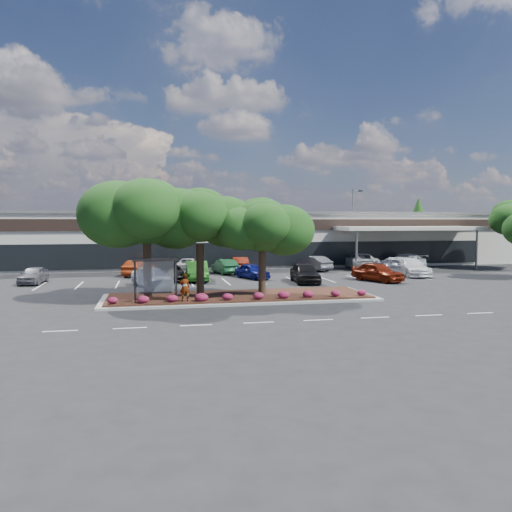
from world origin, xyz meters
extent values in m
plane|color=black|center=(0.00, 0.00, 0.00)|extent=(160.00, 160.00, 0.00)
cube|color=beige|center=(0.00, 34.00, 3.00)|extent=(80.00, 20.00, 6.00)
cube|color=#555557|center=(0.00, 34.00, 6.10)|extent=(80.40, 20.40, 0.30)
cube|color=black|center=(0.00, 23.95, 4.80)|extent=(80.00, 0.25, 1.20)
cube|color=black|center=(0.00, 23.95, 1.60)|extent=(60.00, 0.18, 2.60)
cube|color=#AA1F0C|center=(-6.00, 23.88, 4.80)|extent=(6.00, 0.12, 1.00)
cube|color=beige|center=(20.00, 21.50, 4.40)|extent=(16.00, 5.00, 0.40)
cylinder|color=slate|center=(13.00, 19.50, 2.10)|extent=(0.24, 0.24, 4.20)
cylinder|color=slate|center=(27.00, 19.50, 2.10)|extent=(0.24, 0.24, 4.20)
cube|color=#959591|center=(-2.00, 4.00, 0.07)|extent=(18.00, 6.00, 0.15)
cube|color=#442217|center=(-2.00, 4.00, 0.20)|extent=(17.20, 5.20, 0.12)
cube|color=silver|center=(-12.00, -4.00, 0.01)|extent=(1.60, 0.12, 0.01)
cube|color=silver|center=(-8.80, -4.00, 0.01)|extent=(1.60, 0.12, 0.01)
cube|color=silver|center=(-5.60, -4.00, 0.01)|extent=(1.60, 0.12, 0.01)
cube|color=silver|center=(-2.40, -4.00, 0.01)|extent=(1.60, 0.12, 0.01)
cube|color=silver|center=(0.80, -4.00, 0.01)|extent=(1.60, 0.12, 0.01)
cube|color=silver|center=(4.00, -4.00, 0.01)|extent=(1.60, 0.12, 0.01)
cube|color=silver|center=(7.20, -4.00, 0.01)|extent=(1.60, 0.12, 0.01)
cube|color=silver|center=(10.40, -4.00, 0.01)|extent=(1.60, 0.12, 0.01)
cube|color=silver|center=(-16.50, 13.50, 0.01)|extent=(0.12, 5.00, 0.01)
cube|color=silver|center=(-13.50, 13.50, 0.01)|extent=(0.12, 5.00, 0.01)
cube|color=silver|center=(-10.50, 13.50, 0.01)|extent=(0.12, 5.00, 0.01)
cube|color=silver|center=(-7.50, 13.50, 0.01)|extent=(0.12, 5.00, 0.01)
cube|color=silver|center=(-4.50, 13.50, 0.01)|extent=(0.12, 5.00, 0.01)
cube|color=silver|center=(-1.50, 13.50, 0.01)|extent=(0.12, 5.00, 0.01)
cube|color=silver|center=(1.50, 13.50, 0.01)|extent=(0.12, 5.00, 0.01)
cube|color=silver|center=(4.50, 13.50, 0.01)|extent=(0.12, 5.00, 0.01)
cube|color=silver|center=(7.50, 13.50, 0.01)|extent=(0.12, 5.00, 0.01)
cube|color=silver|center=(10.50, 13.50, 0.01)|extent=(0.12, 5.00, 0.01)
cube|color=silver|center=(13.50, 13.50, 0.01)|extent=(0.12, 5.00, 0.01)
cube|color=silver|center=(16.50, 13.50, 0.01)|extent=(0.12, 5.00, 0.01)
cylinder|color=black|center=(-8.75, 3.45, 1.51)|extent=(0.08, 0.08, 2.50)
cylinder|color=black|center=(-6.25, 3.45, 1.51)|extent=(0.08, 0.08, 2.50)
cylinder|color=black|center=(-8.75, 2.15, 1.51)|extent=(0.08, 0.08, 2.50)
cylinder|color=black|center=(-6.25, 2.15, 1.51)|extent=(0.08, 0.08, 2.50)
cube|color=black|center=(-7.50, 2.80, 2.80)|extent=(2.75, 1.55, 0.10)
cube|color=silver|center=(-7.50, 3.45, 1.63)|extent=(2.30, 0.03, 2.00)
cube|color=black|center=(-7.50, 3.05, 0.71)|extent=(2.00, 0.35, 0.06)
cone|color=#113B12|center=(34.00, 44.00, 4.50)|extent=(3.96, 3.96, 9.00)
imported|color=#594C47|center=(-5.76, 2.05, 1.12)|extent=(0.65, 0.44, 1.72)
cube|color=#959591|center=(16.11, 28.00, 0.20)|extent=(0.50, 0.50, 0.40)
cylinder|color=slate|center=(16.11, 28.00, 4.73)|extent=(0.14, 0.14, 8.65)
cube|color=slate|center=(16.54, 27.87, 8.90)|extent=(0.93, 0.47, 0.14)
cube|color=black|center=(17.02, 27.73, 8.83)|extent=(0.52, 0.42, 0.18)
imported|color=slate|center=(-17.35, 15.46, 0.72)|extent=(2.02, 4.32, 1.43)
imported|color=silver|center=(-7.75, 11.27, 0.81)|extent=(3.68, 5.12, 1.62)
imported|color=black|center=(-6.16, 15.18, 0.72)|extent=(2.70, 5.31, 1.44)
imported|color=#1D5317|center=(-3.87, 14.73, 0.85)|extent=(1.98, 5.21, 1.70)
imported|color=navy|center=(1.16, 15.24, 0.68)|extent=(3.01, 4.33, 1.37)
imported|color=black|center=(4.91, 11.38, 0.84)|extent=(2.49, 5.14, 1.69)
imported|color=maroon|center=(11.33, 11.02, 0.83)|extent=(3.67, 5.24, 1.66)
imported|color=#AAB0B7|center=(15.88, 15.60, 0.86)|extent=(3.77, 5.42, 1.71)
imported|color=white|center=(16.36, 14.59, 0.82)|extent=(2.64, 5.78, 1.64)
imported|color=maroon|center=(-8.94, 19.74, 0.76)|extent=(3.12, 4.87, 1.51)
imported|color=#B4B4B4|center=(-4.12, 21.92, 0.73)|extent=(3.24, 5.58, 1.46)
imported|color=#14411F|center=(-0.70, 19.92, 0.72)|extent=(2.33, 4.60, 1.45)
imported|color=#621A0D|center=(1.20, 22.30, 0.74)|extent=(1.85, 4.61, 1.49)
imported|color=#4D4E53|center=(8.85, 21.10, 0.78)|extent=(3.14, 5.00, 1.56)
imported|color=silver|center=(14.62, 21.95, 0.85)|extent=(3.89, 6.51, 1.69)
imported|color=black|center=(17.49, 17.63, 0.68)|extent=(1.61, 3.99, 1.36)
imported|color=silver|center=(19.80, 22.00, 0.80)|extent=(3.16, 5.83, 1.60)
camera|label=1|loc=(-7.73, -28.63, 5.18)|focal=35.00mm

